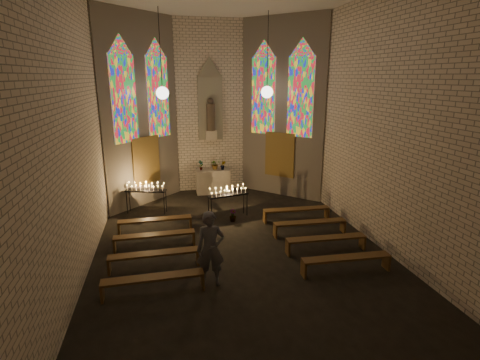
% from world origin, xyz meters
% --- Properties ---
extents(floor, '(12.00, 12.00, 0.00)m').
position_xyz_m(floor, '(0.00, 0.00, 0.00)').
color(floor, black).
rests_on(floor, ground).
extents(room, '(8.22, 12.43, 7.00)m').
position_xyz_m(room, '(-0.00, 3.37, 3.72)').
color(room, beige).
rests_on(room, ground).
extents(altar, '(1.40, 0.60, 1.00)m').
position_xyz_m(altar, '(0.00, 5.45, 0.50)').
color(altar, beige).
rests_on(altar, ground).
extents(flower_vase_left, '(0.26, 0.22, 0.42)m').
position_xyz_m(flower_vase_left, '(-0.50, 5.48, 1.21)').
color(flower_vase_left, '#4C723F').
rests_on(flower_vase_left, altar).
extents(flower_vase_center, '(0.49, 0.45, 0.45)m').
position_xyz_m(flower_vase_center, '(0.11, 5.54, 1.22)').
color(flower_vase_center, '#4C723F').
rests_on(flower_vase_center, altar).
extents(flower_vase_right, '(0.25, 0.21, 0.39)m').
position_xyz_m(flower_vase_right, '(0.42, 5.39, 1.19)').
color(flower_vase_right, '#4C723F').
rests_on(flower_vase_right, altar).
extents(aisle_flower_pot, '(0.28, 0.28, 0.42)m').
position_xyz_m(aisle_flower_pot, '(0.22, 2.10, 0.21)').
color(aisle_flower_pot, '#4C723F').
rests_on(aisle_flower_pot, ground).
extents(votive_stand_left, '(1.48, 0.73, 1.06)m').
position_xyz_m(votive_stand_left, '(-2.67, 3.55, 0.91)').
color(votive_stand_left, black).
rests_on(votive_stand_left, ground).
extents(votive_stand_right, '(1.47, 0.67, 1.05)m').
position_xyz_m(votive_stand_right, '(0.12, 2.49, 0.90)').
color(votive_stand_right, black).
rests_on(votive_stand_right, ground).
extents(pew_left_0, '(2.28, 0.38, 0.44)m').
position_xyz_m(pew_left_0, '(-2.35, 1.73, 0.35)').
color(pew_left_0, '#4F3416').
rests_on(pew_left_0, ground).
extents(pew_right_0, '(2.28, 0.38, 0.44)m').
position_xyz_m(pew_right_0, '(2.35, 1.73, 0.35)').
color(pew_right_0, '#4F3416').
rests_on(pew_right_0, ground).
extents(pew_left_1, '(2.28, 0.38, 0.44)m').
position_xyz_m(pew_left_1, '(-2.35, 0.53, 0.35)').
color(pew_left_1, '#4F3416').
rests_on(pew_left_1, ground).
extents(pew_right_1, '(2.28, 0.38, 0.44)m').
position_xyz_m(pew_right_1, '(2.35, 0.53, 0.35)').
color(pew_right_1, '#4F3416').
rests_on(pew_right_1, ground).
extents(pew_left_2, '(2.28, 0.38, 0.44)m').
position_xyz_m(pew_left_2, '(-2.35, -0.67, 0.35)').
color(pew_left_2, '#4F3416').
rests_on(pew_left_2, ground).
extents(pew_right_2, '(2.28, 0.38, 0.44)m').
position_xyz_m(pew_right_2, '(2.35, -0.67, 0.35)').
color(pew_right_2, '#4F3416').
rests_on(pew_right_2, ground).
extents(pew_left_3, '(2.28, 0.38, 0.44)m').
position_xyz_m(pew_left_3, '(-2.35, -1.87, 0.35)').
color(pew_left_3, '#4F3416').
rests_on(pew_left_3, ground).
extents(pew_right_3, '(2.28, 0.38, 0.44)m').
position_xyz_m(pew_right_3, '(2.35, -1.87, 0.35)').
color(pew_right_3, '#4F3416').
rests_on(pew_right_3, ground).
extents(visitor, '(0.69, 0.48, 1.81)m').
position_xyz_m(visitor, '(-1.02, -1.71, 0.90)').
color(visitor, '#51535C').
rests_on(visitor, ground).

